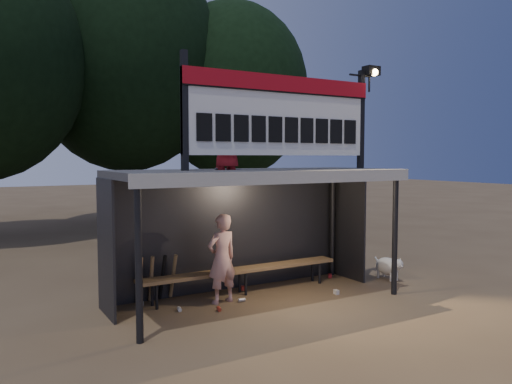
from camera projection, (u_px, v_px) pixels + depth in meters
ground at (258, 301)px, 8.80m from camera, size 80.00×80.00×0.00m
player at (222, 259)px, 8.65m from camera, size 0.62×0.46×1.56m
child_a at (222, 141)px, 8.60m from camera, size 0.49×0.40×0.97m
child_b at (226, 137)px, 8.53m from camera, size 0.55×0.36×1.10m
dugout_shelter at (251, 196)px, 8.88m from camera, size 5.10×2.08×2.32m
scoreboard_assembly at (285, 113)px, 8.84m from camera, size 4.10×0.27×1.99m
bench at (243, 271)px, 9.25m from camera, size 4.00×0.35×0.48m
tree_mid at (126, 61)px, 18.78m from camera, size 7.22×7.22×10.36m
tree_right at (232, 91)px, 20.00m from camera, size 6.08×6.08×8.72m
dog at (389, 266)px, 10.33m from camera, size 0.36×0.81×0.49m
bats at (157, 278)px, 8.69m from camera, size 0.67×0.35×0.84m
litter at (246, 296)px, 9.01m from camera, size 4.15×1.25×0.08m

